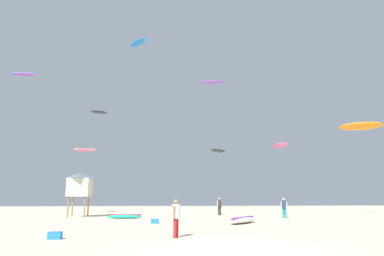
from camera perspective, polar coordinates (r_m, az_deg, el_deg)
The scene contains 18 objects.
ground_plane at distance 12.33m, azimuth 7.61°, elevation -20.49°, with size 120.00×120.00×0.00m, color beige.
person_foreground at distance 15.48m, azimuth -2.83°, elevation -15.10°, with size 0.39×0.52×1.73m.
person_midground at distance 31.00m, azimuth 15.95°, elevation -13.17°, with size 0.51×0.40×1.75m.
person_left at distance 34.84m, azimuth 4.86°, elevation -13.38°, with size 0.56×0.40×1.79m.
person_right at distance 38.62m, azimuth 15.94°, elevation -12.98°, with size 0.37×0.52×1.64m.
kite_grounded_near at distance 24.14m, azimuth 8.93°, elevation -15.79°, with size 3.23×3.76×0.50m.
kite_grounded_mid at distance 29.95m, azimuth -11.90°, elevation -15.03°, with size 3.25×1.18×0.38m.
lifeguard_tower at distance 33.23m, azimuth -19.18°, elevation -9.36°, with size 2.30×2.30×4.15m.
cooler_box at distance 16.21m, azimuth -23.05°, elevation -17.07°, with size 0.56×0.36×0.32m, color blue.
gear_bag at distance 23.92m, azimuth -6.57°, elevation -16.04°, with size 0.56×0.36×0.32m, color blue.
kite_aloft_0 at distance 54.82m, azimuth -18.44°, elevation -3.71°, with size 3.52×1.22×0.52m.
kite_aloft_1 at distance 49.42m, azimuth -16.13°, elevation 2.74°, with size 2.46×1.40×0.47m.
kite_aloft_2 at distance 38.15m, azimuth 27.68°, elevation 0.32°, with size 4.43×2.85×0.97m.
kite_aloft_3 at distance 41.60m, azimuth -27.65°, elevation 8.45°, with size 2.74×0.99×0.38m.
kite_aloft_4 at distance 51.23m, azimuth 3.44°, elevation 8.13°, with size 3.82×1.54×0.65m.
kite_aloft_5 at distance 49.70m, azimuth -9.52°, elevation 14.64°, with size 3.05×3.35×0.64m.
kite_aloft_7 at distance 58.16m, azimuth 15.26°, elevation -2.99°, with size 2.20×4.25×0.97m.
kite_aloft_8 at distance 55.10m, azimuth 4.63°, elevation -4.02°, with size 3.53×3.29×0.66m.
Camera 1 is at (-2.61, -11.91, 1.80)m, focal length 30.20 mm.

